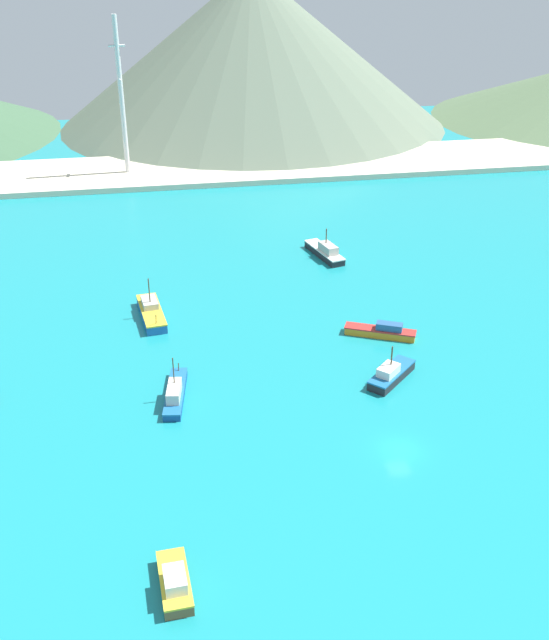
{
  "coord_description": "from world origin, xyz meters",
  "views": [
    {
      "loc": [
        -24.66,
        -61.41,
        49.55
      ],
      "look_at": [
        -8.48,
        29.4,
        1.53
      ],
      "focal_mm": 41.96,
      "sensor_mm": 36.0,
      "label": 1
    }
  ],
  "objects": [
    {
      "name": "fishing_boat_6",
      "position": [
        4.72,
        53.91,
        0.97
      ],
      "size": [
        5.01,
        10.91,
        5.16
      ],
      "color": "#232328",
      "rests_on": "ground"
    },
    {
      "name": "fishing_boat_9",
      "position": [
        5.72,
        24.94,
        0.78
      ],
      "size": [
        9.66,
        5.92,
        2.14
      ],
      "color": "orange",
      "rests_on": "ground"
    },
    {
      "name": "beach_strip",
      "position": [
        0.0,
        108.86,
        0.6
      ],
      "size": [
        247.0,
        25.87,
        1.2
      ],
      "primitive_type": "cube",
      "color": "beige",
      "rests_on": "ground"
    },
    {
      "name": "ground",
      "position": [
        0.0,
        30.0,
        -0.25
      ],
      "size": [
        260.0,
        280.0,
        0.5
      ],
      "color": "teal"
    },
    {
      "name": "radio_tower",
      "position": [
        -28.27,
        107.69,
        17.59
      ],
      "size": [
        3.45,
        2.76,
        34.49
      ],
      "color": "silver",
      "rests_on": "ground"
    },
    {
      "name": "fishing_boat_5",
      "position": [
        3.4,
        13.79,
        0.89
      ],
      "size": [
        7.61,
        7.48,
        4.9
      ],
      "color": "#232328",
      "rests_on": "ground"
    },
    {
      "name": "hill_central",
      "position": [
        7.8,
        155.67,
        20.83
      ],
      "size": [
        109.54,
        109.54,
        41.66
      ],
      "color": "#60705B",
      "rests_on": "ground"
    },
    {
      "name": "fishing_boat_7",
      "position": [
        -24.94,
        -15.06,
        0.91
      ],
      "size": [
        2.88,
        6.88,
        2.44
      ],
      "color": "brown",
      "rests_on": "ground"
    },
    {
      "name": "fishing_boat_12",
      "position": [
        -25.33,
        36.14,
        0.92
      ],
      "size": [
        4.16,
        11.08,
        6.03
      ],
      "color": "#1E5BA8",
      "rests_on": "ground"
    },
    {
      "name": "fishing_boat_0",
      "position": [
        -23.19,
        14.26,
        0.86
      ],
      "size": [
        3.59,
        10.56,
        5.7
      ],
      "color": "#14478C",
      "rests_on": "ground"
    }
  ]
}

